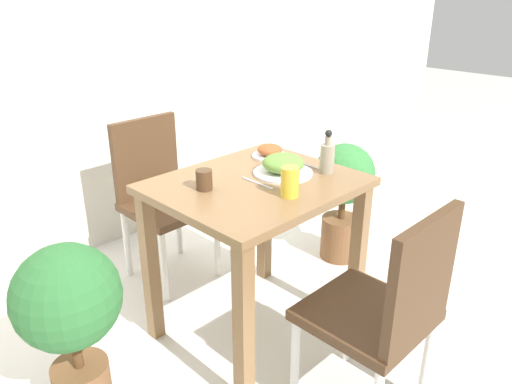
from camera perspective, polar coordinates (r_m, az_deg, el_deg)
The scene contains 14 objects.
ground_plane at distance 2.53m, azimuth -0.00°, elevation -15.27°, with size 16.00×16.00×0.00m, color silver.
wall_back at distance 3.07m, azimuth -18.44°, elevation 16.94°, with size 8.00×0.05×2.60m.
dining_table at distance 2.19m, azimuth -0.00°, elevation -2.31°, with size 0.84×0.71×0.77m.
chair_near at distance 1.87m, azimuth 14.69°, elevation -12.67°, with size 0.42×0.42×0.89m.
chair_far at distance 2.79m, azimuth -10.94°, elevation 0.13°, with size 0.42×0.42×0.89m.
food_plate at distance 2.21m, azimuth 3.12°, elevation 3.06°, with size 0.26×0.26×0.09m.
side_plate at distance 2.43m, azimuth 1.59°, elevation 4.63°, with size 0.17×0.17×0.06m.
drink_cup at distance 2.05m, azimuth -5.95°, elevation 1.40°, with size 0.07×0.07×0.08m.
juice_glass at distance 1.97m, azimuth 3.88°, elevation 1.17°, with size 0.07×0.07×0.12m.
sauce_bottle at distance 2.23m, azimuth 8.14°, elevation 4.02°, with size 0.06×0.06×0.20m.
fork_utensil at distance 2.11m, azimuth 0.14°, elevation 1.02°, with size 0.01×0.18×0.00m.
spoon_utensil at distance 2.34m, azimuth 5.77°, elevation 3.12°, with size 0.01×0.20×0.00m.
potted_plant_left at distance 1.90m, azimuth -20.45°, elevation -13.17°, with size 0.37×0.37×0.76m.
potted_plant_right at distance 2.95m, azimuth 9.94°, elevation 0.28°, with size 0.35×0.35×0.72m.
Camera 1 is at (-1.40, -1.40, 1.57)m, focal length 35.00 mm.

